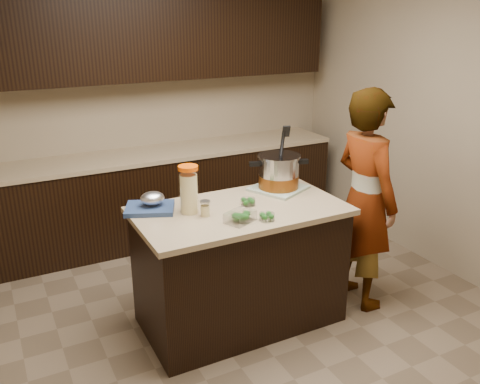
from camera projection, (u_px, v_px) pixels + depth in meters
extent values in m
plane|color=brown|center=(240.00, 319.00, 3.83)|extent=(4.00, 4.00, 0.00)
cube|color=tan|center=(148.00, 101.00, 5.05)|extent=(4.00, 0.04, 2.70)
cube|color=tan|center=(452.00, 118.00, 4.24)|extent=(0.04, 4.00, 2.70)
cube|color=black|center=(163.00, 197.00, 5.11)|extent=(3.60, 0.60, 0.86)
cube|color=tan|center=(160.00, 153.00, 4.96)|extent=(3.60, 0.63, 0.04)
cube|color=black|center=(150.00, 39.00, 4.69)|extent=(3.60, 0.35, 0.75)
cube|color=black|center=(240.00, 268.00, 3.69)|extent=(1.40, 0.75, 0.86)
cube|color=tan|center=(240.00, 211.00, 3.53)|extent=(1.46, 0.81, 0.04)
cube|color=#527B5B|center=(278.00, 188.00, 3.89)|extent=(0.48, 0.48, 0.02)
cylinder|color=#B7B7BC|center=(279.00, 172.00, 3.85)|extent=(0.38, 0.38, 0.24)
cylinder|color=brown|center=(278.00, 181.00, 3.87)|extent=(0.38, 0.38, 0.10)
cylinder|color=#B7B7BC|center=(279.00, 156.00, 3.81)|extent=(0.40, 0.40, 0.02)
cube|color=black|center=(254.00, 164.00, 3.79)|extent=(0.08, 0.06, 0.03)
cube|color=black|center=(303.00, 161.00, 3.85)|extent=(0.08, 0.06, 0.03)
cylinder|color=black|center=(282.00, 148.00, 3.76)|extent=(0.06, 0.13, 0.29)
cylinder|color=#DECC87|center=(189.00, 194.00, 3.41)|extent=(0.13, 0.13, 0.27)
cylinder|color=white|center=(189.00, 191.00, 3.40)|extent=(0.15, 0.15, 0.30)
cylinder|color=#F25105|center=(188.00, 168.00, 3.35)|extent=(0.15, 0.15, 0.02)
cylinder|color=#DECC87|center=(205.00, 211.00, 3.38)|extent=(0.07, 0.07, 0.07)
cylinder|color=white|center=(205.00, 209.00, 3.38)|extent=(0.08, 0.08, 0.10)
cylinder|color=silver|center=(205.00, 201.00, 3.36)|extent=(0.09, 0.09, 0.02)
cylinder|color=silver|center=(248.00, 202.00, 3.58)|extent=(0.14, 0.14, 0.05)
cylinder|color=silver|center=(267.00, 217.00, 3.32)|extent=(0.13, 0.13, 0.05)
cube|color=silver|center=(240.00, 217.00, 3.29)|extent=(0.23, 0.20, 0.07)
cube|color=navy|center=(150.00, 208.00, 3.48)|extent=(0.40, 0.37, 0.03)
ellipsoid|color=silver|center=(152.00, 199.00, 3.47)|extent=(0.17, 0.14, 0.09)
imported|color=gray|center=(365.00, 200.00, 3.83)|extent=(0.41, 0.62, 1.69)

